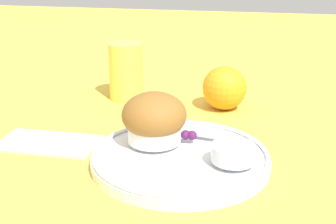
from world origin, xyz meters
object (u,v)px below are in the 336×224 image
muffin (153,120)px  butter_knife (184,131)px  juice_glass (126,71)px  orange_fruit (224,88)px

muffin → butter_knife: muffin is taller
muffin → juice_glass: size_ratio=0.84×
butter_knife → orange_fruit: 0.18m
juice_glass → orange_fruit: bearing=-6.9°
muffin → juice_glass: 0.27m
muffin → orange_fruit: 0.23m
butter_knife → orange_fruit: orange_fruit is taller
orange_fruit → juice_glass: (-0.19, 0.02, 0.01)m
butter_knife → orange_fruit: size_ratio=1.93×
butter_knife → juice_glass: bearing=136.4°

